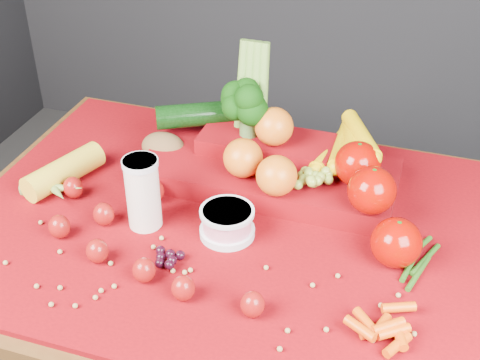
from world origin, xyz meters
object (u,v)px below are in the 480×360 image
(table, at_px, (237,265))
(produce_mound, at_px, (286,162))
(yogurt_bowl, at_px, (227,222))
(milk_glass, at_px, (143,191))

(table, relative_size, produce_mound, 1.83)
(yogurt_bowl, height_order, produce_mound, produce_mound)
(table, relative_size, milk_glass, 7.60)
(table, relative_size, yogurt_bowl, 10.58)
(produce_mound, bearing_deg, milk_glass, -137.54)
(produce_mound, bearing_deg, table, -110.81)
(produce_mound, bearing_deg, yogurt_bowl, -108.65)
(table, distance_m, milk_glass, 0.25)
(milk_glass, distance_m, yogurt_bowl, 0.17)
(table, height_order, yogurt_bowl, yogurt_bowl)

